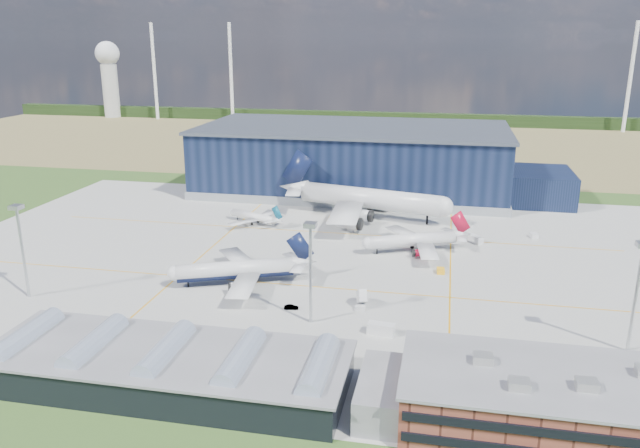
{
  "coord_description": "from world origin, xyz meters",
  "views": [
    {
      "loc": [
        37.29,
        -152.33,
        60.53
      ],
      "look_at": [
        2.68,
        15.57,
        8.76
      ],
      "focal_mm": 35.0,
      "sensor_mm": 36.0,
      "label": 1
    }
  ],
  "objects": [
    {
      "name": "gse_tug_b",
      "position": [
        37.46,
        6.08,
        0.65
      ],
      "size": [
        2.22,
        3.15,
        1.3
      ],
      "primitive_type": "cube",
      "rotation": [
        0.0,
        0.0,
        0.07
      ],
      "color": "#F9AD15",
      "rests_on": "ground"
    },
    {
      "name": "gse_van_b",
      "position": [
        47.16,
        34.17,
        1.16
      ],
      "size": [
        5.2,
        5.24,
        2.32
      ],
      "primitive_type": "cube",
      "rotation": [
        0.0,
        0.0,
        0.77
      ],
      "color": "silver",
      "rests_on": "ground"
    },
    {
      "name": "gse_van_c",
      "position": [
        37.9,
        -42.03,
        1.34
      ],
      "size": [
        6.13,
        4.15,
        2.69
      ],
      "primitive_type": "cube",
      "rotation": [
        0.0,
        0.0,
        1.29
      ],
      "color": "silver",
      "rests_on": "ground"
    },
    {
      "name": "glass_concourse",
      "position": [
        -6.45,
        -60.0,
        3.69
      ],
      "size": [
        78.0,
        23.0,
        8.6
      ],
      "color": "black",
      "rests_on": "ground"
    },
    {
      "name": "hangar",
      "position": [
        2.81,
        94.8,
        11.62
      ],
      "size": [
        145.0,
        62.0,
        26.1
      ],
      "color": "black",
      "rests_on": "ground"
    },
    {
      "name": "apron",
      "position": [
        0.0,
        10.0,
        0.03
      ],
      "size": [
        220.0,
        160.0,
        0.08
      ],
      "color": "#A7A7A2",
      "rests_on": "ground"
    },
    {
      "name": "ops_building",
      "position": [
        55.01,
        -60.0,
        4.79
      ],
      "size": [
        46.0,
        23.0,
        10.9
      ],
      "color": "brown",
      "rests_on": "ground"
    },
    {
      "name": "car_a",
      "position": [
        59.42,
        -48.0,
        0.65
      ],
      "size": [
        3.98,
        2.07,
        1.29
      ],
      "primitive_type": "imported",
      "rotation": [
        0.0,
        0.0,
        1.72
      ],
      "color": "#99999E",
      "rests_on": "ground"
    },
    {
      "name": "car_b",
      "position": [
        4.11,
        -24.29,
        0.55
      ],
      "size": [
        3.45,
        1.64,
        1.09
      ],
      "primitive_type": "imported",
      "rotation": [
        0.0,
        0.0,
        1.72
      ],
      "color": "#99999E",
      "rests_on": "ground"
    },
    {
      "name": "ground",
      "position": [
        0.0,
        0.0,
        0.0
      ],
      "size": [
        600.0,
        600.0,
        0.0
      ],
      "primitive_type": "plane",
      "color": "#33511E",
      "rests_on": "ground"
    },
    {
      "name": "gse_tug_a",
      "position": [
        -38.21,
        -46.0,
        0.83
      ],
      "size": [
        3.18,
        4.4,
        1.66
      ],
      "primitive_type": "cube",
      "rotation": [
        0.0,
        0.0,
        0.2
      ],
      "color": "#F9AD15",
      "rests_on": "ground"
    },
    {
      "name": "airliner_red",
      "position": [
        28.79,
        22.0,
        5.55
      ],
      "size": [
        44.87,
        44.51,
        11.1
      ],
      "primitive_type": null,
      "rotation": [
        0.0,
        0.0,
        3.57
      ],
      "color": "silver",
      "rests_on": "ground"
    },
    {
      "name": "airstair",
      "position": [
        19.72,
        -18.85,
        1.47
      ],
      "size": [
        3.08,
        4.94,
        2.94
      ],
      "primitive_type": "cube",
      "rotation": [
        0.0,
        0.0,
        0.29
      ],
      "color": "silver",
      "rests_on": "ground"
    },
    {
      "name": "gse_tug_c",
      "position": [
        -0.16,
        49.19,
        0.65
      ],
      "size": [
        1.94,
        3.03,
        1.3
      ],
      "primitive_type": "cube",
      "rotation": [
        0.0,
        0.0,
        0.03
      ],
      "color": "#F9AD15",
      "rests_on": "ground"
    },
    {
      "name": "gse_van_a",
      "position": [
        25.82,
        -32.67,
        1.24
      ],
      "size": [
        5.97,
        3.18,
        2.49
      ],
      "primitive_type": "cube",
      "rotation": [
        0.0,
        0.0,
        1.45
      ],
      "color": "silver",
      "rests_on": "ground"
    },
    {
      "name": "airliner_widebody",
      "position": [
        12.38,
        55.0,
        10.53
      ],
      "size": [
        77.42,
        76.38,
        21.05
      ],
      "primitive_type": null,
      "rotation": [
        0.0,
        0.0,
        -0.23
      ],
      "color": "silver",
      "rests_on": "ground"
    },
    {
      "name": "farmland",
      "position": [
        0.0,
        220.0,
        0.0
      ],
      "size": [
        600.0,
        220.0,
        0.01
      ],
      "primitive_type": "cube",
      "color": "olive",
      "rests_on": "ground"
    },
    {
      "name": "airliner_regional",
      "position": [
        -25.23,
        40.0,
        3.8
      ],
      "size": [
        30.45,
        30.19,
        7.61
      ],
      "primitive_type": null,
      "rotation": [
        0.0,
        0.0,
        2.74
      ],
      "color": "silver",
      "rests_on": "ground"
    },
    {
      "name": "light_mast_center",
      "position": [
        10.0,
        -30.0,
        15.43
      ],
      "size": [
        2.6,
        2.6,
        23.0
      ],
      "color": "#B2B6BA",
      "rests_on": "ground"
    },
    {
      "name": "gse_cart_b",
      "position": [
        8.78,
        37.99,
        0.67
      ],
      "size": [
        3.7,
        3.42,
        1.33
      ],
      "primitive_type": "cube",
      "rotation": [
        0.0,
        0.0,
        0.98
      ],
      "color": "silver",
      "rests_on": "ground"
    },
    {
      "name": "light_mast_west",
      "position": [
        -60.0,
        -30.0,
        15.43
      ],
      "size": [
        2.6,
        2.6,
        23.0
      ],
      "color": "#B2B6BA",
      "rests_on": "ground"
    },
    {
      "name": "gse_cart_a",
      "position": [
        65.43,
        43.12,
        0.71
      ],
      "size": [
        2.85,
        3.67,
        1.42
      ],
      "primitive_type": "cube",
      "rotation": [
        0.0,
        0.0,
        0.23
      ],
      "color": "silver",
      "rests_on": "ground"
    },
    {
      "name": "airliner_navy",
      "position": [
        -13.52,
        -12.0,
        6.21
      ],
      "size": [
        49.51,
        49.06,
        12.42
      ],
      "primitive_type": null,
      "rotation": [
        0.0,
        0.0,
        3.54
      ],
      "color": "silver",
      "rests_on": "ground"
    },
    {
      "name": "treeline",
      "position": [
        0.0,
        300.0,
        4.0
      ],
      "size": [
        600.0,
        8.0,
        8.0
      ],
      "primitive_type": "cube",
      "color": "black",
      "rests_on": "ground"
    },
    {
      "name": "horizon_dressing",
      "position": [
        -191.3,
        294.39,
        34.2
      ],
      "size": [
        440.2,
        18.0,
        70.0
      ],
      "color": "white",
      "rests_on": "ground"
    },
    {
      "name": "light_mast_east",
      "position": [
        75.0,
        -30.0,
        15.43
      ],
      "size": [
        2.6,
        2.6,
        23.0
      ],
      "color": "#B2B6BA",
      "rests_on": "ground"
    }
  ]
}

